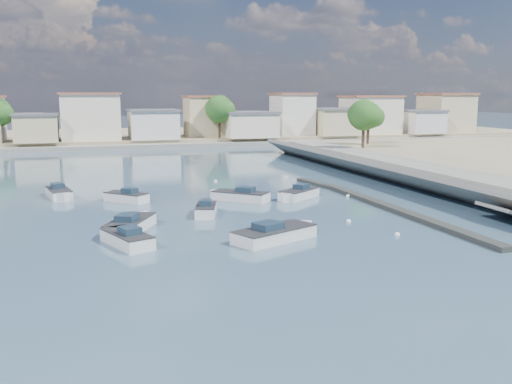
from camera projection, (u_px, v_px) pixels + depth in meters
ground at (222, 169)px, 72.42m from camera, size 400.00×400.00×0.00m
seawall_walkway at (488, 188)px, 52.27m from camera, size 5.00×90.00×1.80m
breakwater at (377, 203)px, 48.70m from camera, size 2.00×31.02×0.35m
far_shore_land at (163, 136)px, 121.26m from camera, size 160.00×40.00×1.40m
far_shore_quay at (180, 146)px, 101.54m from camera, size 160.00×2.50×0.80m
far_town at (229, 118)px, 109.49m from camera, size 113.01×12.80×8.35m
shore_trees at (229, 113)px, 100.29m from camera, size 74.56×38.32×7.92m
motorboat_a at (125, 239)px, 35.79m from camera, size 3.19×4.97×1.48m
motorboat_b at (206, 210)px, 44.79m from camera, size 2.45×4.14×1.48m
motorboat_c at (238, 196)px, 50.81m from camera, size 5.02×4.74×1.48m
motorboat_d at (297, 195)px, 51.67m from camera, size 4.60×4.12×1.48m
motorboat_e at (132, 225)px, 39.72m from camera, size 4.11×5.57×1.48m
motorboat_f at (124, 198)px, 50.21m from camera, size 3.91×3.95×1.48m
motorboat_g at (59, 194)px, 52.10m from camera, size 2.60×5.19×1.48m
motorboat_h at (278, 234)px, 37.07m from camera, size 6.29×4.46×1.48m
mooring_buoys at (335, 205)px, 48.42m from camera, size 11.19×36.59×0.37m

